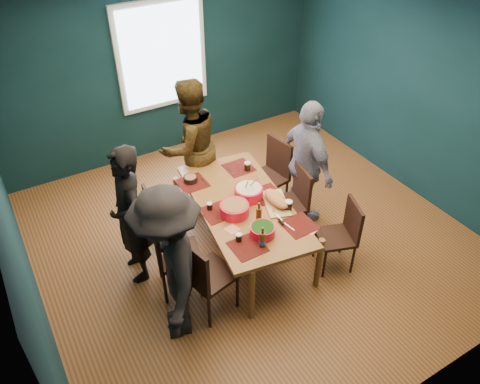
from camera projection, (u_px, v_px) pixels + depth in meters
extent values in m
cube|color=#965D2B|center=(251.00, 237.00, 5.92)|extent=(5.00, 5.00, 0.01)
cube|color=beige|center=(255.00, 19.00, 4.28)|extent=(5.00, 5.00, 0.01)
cube|color=#102D36|center=(10.00, 222.00, 4.08)|extent=(0.01, 5.00, 2.70)
cube|color=#102D36|center=(415.00, 94.00, 6.11)|extent=(0.01, 5.00, 2.70)
cube|color=#102D36|center=(162.00, 68.00, 6.81)|extent=(5.00, 0.01, 2.70)
cube|color=#102D36|center=(435.00, 301.00, 3.38)|extent=(5.00, 0.01, 2.70)
cube|color=silver|center=(162.00, 55.00, 6.67)|extent=(1.35, 0.06, 1.55)
cube|color=#95592C|center=(243.00, 205.00, 5.28)|extent=(1.25, 2.07, 0.05)
cylinder|color=#95592C|center=(252.00, 294.00, 4.72)|extent=(0.07, 0.07, 0.69)
cylinder|color=#95592C|center=(319.00, 263.00, 5.07)|extent=(0.07, 0.07, 0.69)
cylinder|color=#95592C|center=(178.00, 200.00, 5.95)|extent=(0.07, 0.07, 0.69)
cylinder|color=#95592C|center=(236.00, 180.00, 6.29)|extent=(0.07, 0.07, 0.69)
cube|color=black|center=(166.00, 218.00, 5.55)|extent=(0.42, 0.42, 0.04)
cube|color=black|center=(150.00, 207.00, 5.35)|extent=(0.07, 0.39, 0.42)
cylinder|color=black|center=(159.00, 245.00, 5.51)|extent=(0.03, 0.03, 0.40)
cylinder|color=black|center=(186.00, 236.00, 5.62)|extent=(0.03, 0.03, 0.40)
cylinder|color=black|center=(151.00, 228.00, 5.75)|extent=(0.03, 0.03, 0.40)
cylinder|color=black|center=(176.00, 220.00, 5.86)|extent=(0.03, 0.03, 0.40)
cube|color=black|center=(178.00, 255.00, 4.97)|extent=(0.55, 0.55, 0.04)
cube|color=black|center=(156.00, 240.00, 4.76)|extent=(0.16, 0.45, 0.50)
cylinder|color=black|center=(165.00, 288.00, 4.93)|extent=(0.03, 0.03, 0.46)
cylinder|color=black|center=(201.00, 281.00, 5.02)|extent=(0.03, 0.03, 0.46)
cylinder|color=black|center=(160.00, 263.00, 5.23)|extent=(0.03, 0.03, 0.46)
cylinder|color=black|center=(194.00, 256.00, 5.31)|extent=(0.03, 0.03, 0.46)
cube|color=black|center=(210.00, 275.00, 4.75)|extent=(0.54, 0.54, 0.04)
cube|color=black|center=(193.00, 266.00, 4.48)|extent=(0.14, 0.45, 0.49)
cylinder|color=black|center=(209.00, 312.00, 4.69)|extent=(0.03, 0.03, 0.46)
cylinder|color=black|center=(237.00, 292.00, 4.90)|extent=(0.03, 0.03, 0.46)
cylinder|color=black|center=(186.00, 291.00, 4.91)|extent=(0.03, 0.03, 0.46)
cylinder|color=black|center=(213.00, 272.00, 5.12)|extent=(0.03, 0.03, 0.46)
cube|color=black|center=(267.00, 179.00, 6.09)|extent=(0.51, 0.51, 0.04)
cube|color=black|center=(279.00, 156.00, 6.03)|extent=(0.11, 0.45, 0.49)
cylinder|color=black|center=(265.00, 207.00, 6.03)|extent=(0.03, 0.03, 0.46)
cylinder|color=black|center=(286.00, 195.00, 6.22)|extent=(0.03, 0.03, 0.46)
cylinder|color=black|center=(246.00, 193.00, 6.27)|extent=(0.03, 0.03, 0.46)
cylinder|color=black|center=(267.00, 182.00, 6.46)|extent=(0.03, 0.03, 0.46)
cube|color=black|center=(287.00, 205.00, 5.71)|extent=(0.49, 0.49, 0.04)
cube|color=black|center=(302.00, 185.00, 5.61)|extent=(0.12, 0.42, 0.46)
cylinder|color=black|center=(278.00, 232.00, 5.67)|extent=(0.03, 0.03, 0.43)
cylinder|color=black|center=(305.00, 225.00, 5.76)|extent=(0.03, 0.03, 0.43)
cylinder|color=black|center=(267.00, 214.00, 5.94)|extent=(0.03, 0.03, 0.43)
cylinder|color=black|center=(292.00, 208.00, 6.03)|extent=(0.03, 0.03, 0.43)
cube|color=black|center=(336.00, 237.00, 5.28)|extent=(0.50, 0.50, 0.04)
cube|color=black|center=(354.00, 220.00, 5.16)|extent=(0.17, 0.39, 0.43)
cylinder|color=black|center=(324.00, 264.00, 5.25)|extent=(0.03, 0.03, 0.40)
cylinder|color=black|center=(353.00, 260.00, 5.31)|extent=(0.03, 0.03, 0.40)
cylinder|color=black|center=(315.00, 244.00, 5.52)|extent=(0.03, 0.03, 0.40)
cylinder|color=black|center=(342.00, 240.00, 5.57)|extent=(0.03, 0.03, 0.40)
imported|color=black|center=(130.00, 216.00, 4.95)|extent=(0.43, 0.63, 1.66)
imported|color=black|center=(190.00, 146.00, 5.95)|extent=(0.98, 0.82, 1.79)
imported|color=silver|center=(307.00, 164.00, 5.72)|extent=(0.46, 1.00, 1.67)
imported|color=black|center=(170.00, 267.00, 4.31)|extent=(0.95, 1.26, 1.74)
cylinder|color=red|center=(234.00, 209.00, 5.08)|extent=(0.32, 0.32, 0.13)
cylinder|color=#5D8C33|center=(234.00, 205.00, 5.04)|extent=(0.28, 0.28, 0.02)
cylinder|color=red|center=(249.00, 193.00, 5.32)|extent=(0.33, 0.33, 0.13)
cylinder|color=#F1E2C5|center=(249.00, 188.00, 5.28)|extent=(0.29, 0.29, 0.02)
cylinder|color=tan|center=(252.00, 184.00, 5.27)|extent=(0.10, 0.18, 0.26)
cylinder|color=tan|center=(246.00, 186.00, 5.24)|extent=(0.08, 0.19, 0.26)
cylinder|color=red|center=(262.00, 231.00, 4.82)|extent=(0.27, 0.27, 0.11)
cylinder|color=#184912|center=(263.00, 227.00, 4.79)|extent=(0.23, 0.23, 0.02)
cube|color=tan|center=(276.00, 203.00, 5.25)|extent=(0.40, 0.54, 0.02)
ellipsoid|color=#D1814B|center=(276.00, 199.00, 5.21)|extent=(0.30, 0.42, 0.11)
cube|color=#B3B2B9|center=(277.00, 215.00, 5.05)|extent=(0.04, 0.20, 0.00)
cylinder|color=black|center=(281.00, 221.00, 4.97)|extent=(0.03, 0.11, 0.02)
sphere|color=#196216|center=(282.00, 204.00, 5.13)|extent=(0.04, 0.04, 0.04)
sphere|color=#196216|center=(276.00, 198.00, 5.20)|extent=(0.04, 0.04, 0.04)
sphere|color=#196216|center=(271.00, 193.00, 5.28)|extent=(0.04, 0.04, 0.04)
cylinder|color=black|center=(191.00, 179.00, 5.58)|extent=(0.17, 0.17, 0.07)
cylinder|color=#5D8C33|center=(190.00, 177.00, 5.56)|extent=(0.14, 0.14, 0.02)
cylinder|color=#45280C|center=(262.00, 240.00, 4.66)|extent=(0.06, 0.06, 0.18)
cylinder|color=#45280C|center=(263.00, 230.00, 4.58)|extent=(0.03, 0.03, 0.07)
cylinder|color=blue|center=(262.00, 242.00, 4.67)|extent=(0.07, 0.07, 0.04)
cylinder|color=#45280C|center=(259.00, 215.00, 4.97)|extent=(0.06, 0.06, 0.17)
cylinder|color=#45280C|center=(259.00, 206.00, 4.90)|extent=(0.03, 0.03, 0.07)
cylinder|color=black|center=(239.00, 238.00, 4.75)|extent=(0.06, 0.06, 0.09)
cylinder|color=silver|center=(239.00, 235.00, 4.72)|extent=(0.07, 0.07, 0.01)
cylinder|color=black|center=(288.00, 206.00, 5.14)|extent=(0.08, 0.08, 0.11)
cylinder|color=silver|center=(289.00, 202.00, 5.11)|extent=(0.08, 0.08, 0.02)
cylinder|color=black|center=(247.00, 166.00, 5.76)|extent=(0.08, 0.08, 0.11)
cylinder|color=silver|center=(247.00, 163.00, 5.73)|extent=(0.08, 0.08, 0.02)
cylinder|color=black|center=(210.00, 206.00, 5.15)|extent=(0.06, 0.06, 0.09)
cylinder|color=silver|center=(209.00, 204.00, 5.13)|extent=(0.06, 0.06, 0.01)
cube|color=#FF886B|center=(265.00, 194.00, 5.40)|extent=(0.14, 0.14, 0.00)
cube|color=#FF886B|center=(232.00, 229.00, 4.91)|extent=(0.16, 0.16, 0.00)
cube|color=#FF886B|center=(310.00, 229.00, 4.91)|extent=(0.18, 0.18, 0.00)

